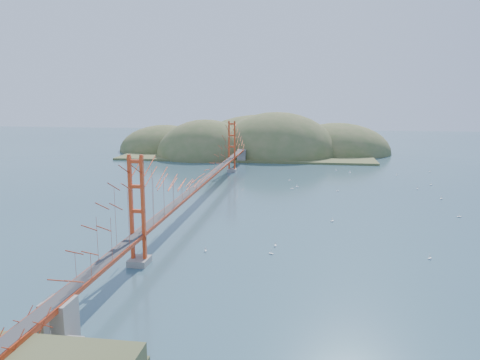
# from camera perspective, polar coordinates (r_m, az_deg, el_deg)

# --- Properties ---
(ground) EXTENTS (320.00, 320.00, 0.00)m
(ground) POSITION_cam_1_polar(r_m,az_deg,el_deg) (78.87, -4.55, -2.55)
(ground) COLOR #315262
(ground) RESTS_ON ground
(bridge) EXTENTS (2.20, 94.40, 12.00)m
(bridge) POSITION_cam_1_polar(r_m,az_deg,el_deg) (77.77, -4.59, 2.51)
(bridge) COLOR gray
(bridge) RESTS_ON ground
(approach_viaduct) EXTENTS (1.40, 12.00, 3.38)m
(approach_viaduct) POSITION_cam_1_polar(r_m,az_deg,el_deg) (32.57, -26.64, -18.59)
(approach_viaduct) COLOR #AB2F13
(approach_viaduct) RESTS_ON ground
(fort) EXTENTS (3.70, 2.30, 1.75)m
(fort) POSITION_cam_1_polar(r_m,az_deg,el_deg) (36.24, -21.94, -18.50)
(fort) COLOR brown
(fort) RESTS_ON ground
(far_headlands) EXTENTS (84.00, 58.00, 25.00)m
(far_headlands) POSITION_cam_1_polar(r_m,az_deg,el_deg) (145.26, 2.36, 3.47)
(far_headlands) COLOR olive
(far_headlands) RESTS_ON ground
(sailboat_6) EXTENTS (0.58, 0.58, 0.63)m
(sailboat_6) POSITION_cam_1_polar(r_m,az_deg,el_deg) (53.26, 3.81, -8.86)
(sailboat_6) COLOR white
(sailboat_6) RESTS_ON ground
(sailboat_15) EXTENTS (0.66, 0.66, 0.74)m
(sailboat_15) POSITION_cam_1_polar(r_m,az_deg,el_deg) (109.07, 13.25, 0.93)
(sailboat_15) COLOR white
(sailboat_15) RESTS_ON ground
(sailboat_0) EXTENTS (0.45, 0.56, 0.66)m
(sailboat_0) POSITION_cam_1_polar(r_m,az_deg,el_deg) (55.91, 4.33, -7.91)
(sailboat_0) COLOR white
(sailboat_0) RESTS_ON ground
(sailboat_16) EXTENTS (0.71, 0.71, 0.75)m
(sailboat_16) POSITION_cam_1_polar(r_m,az_deg,el_deg) (90.70, 6.96, -0.77)
(sailboat_16) COLOR white
(sailboat_16) RESTS_ON ground
(sailboat_2) EXTENTS (0.62, 0.53, 0.72)m
(sailboat_2) POSITION_cam_1_polar(r_m,az_deg,el_deg) (75.53, 25.15, -4.00)
(sailboat_2) COLOR white
(sailboat_2) RESTS_ON ground
(sailboat_9) EXTENTS (0.68, 0.68, 0.71)m
(sailboat_9) POSITION_cam_1_polar(r_m,az_deg,el_deg) (87.04, 23.33, -2.05)
(sailboat_9) COLOR white
(sailboat_9) RESTS_ON ground
(sailboat_3) EXTENTS (0.58, 0.50, 0.67)m
(sailboat_3) POSITION_cam_1_polar(r_m,az_deg,el_deg) (97.41, 6.09, 0.02)
(sailboat_3) COLOR white
(sailboat_3) RESTS_ON ground
(sailboat_10) EXTENTS (0.41, 0.51, 0.60)m
(sailboat_10) POSITION_cam_1_polar(r_m,az_deg,el_deg) (54.14, -4.24, -8.54)
(sailboat_10) COLOR white
(sailboat_10) RESTS_ON ground
(sailboat_13) EXTENTS (0.58, 0.58, 0.61)m
(sailboat_13) POSITION_cam_1_polar(r_m,az_deg,el_deg) (55.69, 22.13, -8.77)
(sailboat_13) COLOR white
(sailboat_13) RESTS_ON ground
(sailboat_14) EXTENTS (0.61, 0.61, 0.64)m
(sailboat_14) POSITION_cam_1_polar(r_m,az_deg,el_deg) (67.38, 11.17, -4.87)
(sailboat_14) COLOR white
(sailboat_14) RESTS_ON ground
(sailboat_4) EXTENTS (0.50, 0.57, 0.64)m
(sailboat_4) POSITION_cam_1_polar(r_m,az_deg,el_deg) (94.52, 20.81, -0.94)
(sailboat_4) COLOR white
(sailboat_4) RESTS_ON ground
(sailboat_1) EXTENTS (0.52, 0.52, 0.57)m
(sailboat_1) POSITION_cam_1_polar(r_m,az_deg,el_deg) (88.03, 11.80, -1.28)
(sailboat_1) COLOR white
(sailboat_1) RESTS_ON ground
(sailboat_12) EXTENTS (0.49, 0.41, 0.57)m
(sailboat_12) POSITION_cam_1_polar(r_m,az_deg,el_deg) (111.61, 11.62, 1.20)
(sailboat_12) COLOR white
(sailboat_12) RESTS_ON ground
(sailboat_8) EXTENTS (0.66, 0.66, 0.69)m
(sailboat_8) POSITION_cam_1_polar(r_m,az_deg,el_deg) (99.27, 22.25, -0.51)
(sailboat_8) COLOR white
(sailboat_8) RESTS_ON ground
(sailboat_17) EXTENTS (0.54, 0.52, 0.61)m
(sailboat_17) POSITION_cam_1_polar(r_m,az_deg,el_deg) (116.12, 22.15, 0.99)
(sailboat_17) COLOR white
(sailboat_17) RESTS_ON ground
(sailboat_extra_0) EXTENTS (0.48, 0.58, 0.67)m
(sailboat_extra_0) POSITION_cam_1_polar(r_m,az_deg,el_deg) (108.17, 18.56, 0.58)
(sailboat_extra_0) COLOR white
(sailboat_extra_0) RESTS_ON ground
(sailboat_extra_1) EXTENTS (0.61, 0.55, 0.70)m
(sailboat_extra_1) POSITION_cam_1_polar(r_m,az_deg,el_deg) (88.78, 6.34, -1.01)
(sailboat_extra_1) COLOR white
(sailboat_extra_1) RESTS_ON ground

